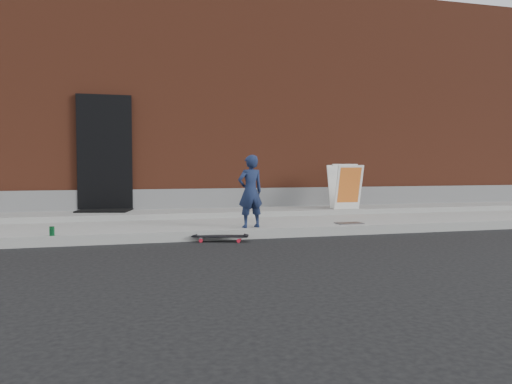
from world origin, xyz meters
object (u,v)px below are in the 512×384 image
object	(u,v)px
soda_can	(52,231)
child	(250,191)
pizza_sign	(345,186)
skateboard	(220,237)

from	to	relation	value
soda_can	child	bearing A→B (deg)	3.86
child	pizza_sign	world-z (taller)	child
child	pizza_sign	distance (m)	3.03
pizza_sign	skateboard	bearing A→B (deg)	-144.60
child	skateboard	distance (m)	0.93
skateboard	pizza_sign	xyz separation A→B (m)	(3.01, 2.14, 0.63)
child	soda_can	bearing A→B (deg)	-7.52
soda_can	pizza_sign	bearing A→B (deg)	20.15
pizza_sign	soda_can	size ratio (longest dim) A/B	7.05
child	pizza_sign	xyz separation A→B (m)	(2.46, 1.77, -0.02)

